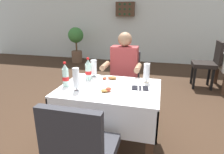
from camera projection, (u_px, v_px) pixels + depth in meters
The scene contains 17 objects.
ground_plane at pixel (104, 141), 2.39m from camera, with size 11.00×11.00×0.00m, color #382619.
back_wall at pixel (144, 12), 5.92m from camera, with size 11.00×0.12×3.07m, color silver.
main_dining_table at pixel (110, 103), 2.11m from camera, with size 1.04×0.78×0.75m.
chair_far_diner_seat at pixel (123, 81), 2.83m from camera, with size 0.44×0.50×0.97m.
chair_near_camera_side at pixel (82, 151), 1.39m from camera, with size 0.44×0.50×0.97m.
seated_diner_far at pixel (124, 73), 2.68m from camera, with size 0.50×0.46×1.26m.
plate_near_camera at pixel (105, 91), 1.90m from camera, with size 0.23×0.23×0.06m.
plate_far_diner at pixel (109, 79), 2.26m from camera, with size 0.22×0.22×0.05m.
beer_glass_left at pixel (76, 79), 1.92m from camera, with size 0.07×0.07×0.24m.
beer_glass_middle at pixel (94, 68), 2.36m from camera, with size 0.07×0.07×0.21m.
beer_glass_right at pixel (147, 73), 2.15m from camera, with size 0.07×0.07×0.22m.
cola_bottle_primary at pixel (88, 70), 2.25m from camera, with size 0.07×0.07×0.26m.
cola_bottle_secondary at pixel (65, 76), 2.04m from camera, with size 0.07×0.07×0.27m.
napkin_cutlery_set at pixel (140, 88), 2.01m from camera, with size 0.19×0.19×0.01m.
background_chair_left at pixel (209, 62), 3.97m from camera, with size 0.50×0.44×0.97m.
potted_plant_corner at pixel (76, 41), 6.07m from camera, with size 0.47×0.47×1.09m.
wall_bottle_rack at pixel (125, 9), 5.88m from camera, with size 0.56×0.21×0.42m.
Camera 1 is at (0.60, -1.94, 1.49)m, focal length 31.16 mm.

